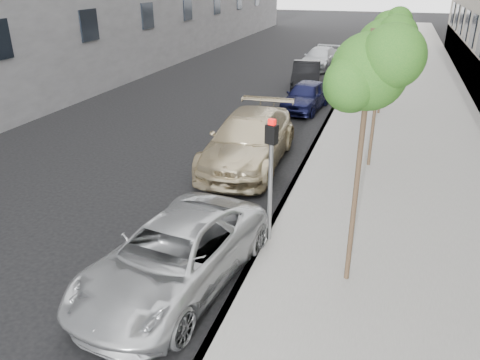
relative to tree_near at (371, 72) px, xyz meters
The scene contains 12 objects.
ground 5.59m from the tree_near, 155.05° to the right, with size 160.00×160.00×0.00m, color black.
sidewalk 22.92m from the tree_near, 87.27° to the left, with size 6.40×72.00×0.14m, color gray.
curb 22.99m from the tree_near, 95.21° to the left, with size 0.15×72.00×0.14m, color #9E9B93.
tree_near is the anchor object (origin of this frame).
tree_mid 6.51m from the tree_near, 90.00° to the left, with size 1.82×1.62×4.67m.
tree_far 13.01m from the tree_near, 90.00° to the left, with size 1.71×1.51×4.50m.
signal_pole 3.20m from the tree_near, 152.56° to the left, with size 0.28×0.25×2.89m.
minivan 5.04m from the tree_near, 161.63° to the right, with size 2.28×4.94×1.37m, color silver.
suv 7.77m from the tree_near, 123.85° to the left, with size 2.32×5.71×1.66m, color #C4B28B.
sedan_blue 13.92m from the tree_near, 104.34° to the left, with size 1.57×3.90×1.33m, color black.
sedan_black 18.53m from the tree_near, 103.29° to the left, with size 1.48×4.24×1.40m, color black.
sedan_rear 24.33m from the tree_near, 100.50° to the left, with size 1.88×4.63×1.34m, color #B4B7BC.
Camera 1 is at (3.58, -6.70, 5.82)m, focal length 35.00 mm.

